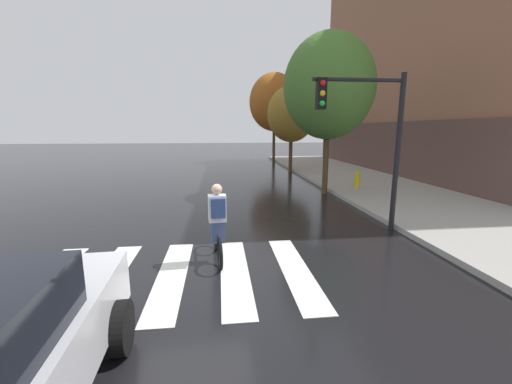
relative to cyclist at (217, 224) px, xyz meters
name	(u,v)px	position (x,y,z in m)	size (l,w,h in m)	color
ground_plane	(189,275)	(-0.56, -0.59, -0.84)	(120.00, 120.00, 0.00)	black
crosswalk_stripes	(172,276)	(-0.89, -0.59, -0.84)	(5.41, 3.35, 0.01)	silver
cyclist	(217,224)	(0.00, 0.00, 0.00)	(0.38, 1.71, 1.69)	black
traffic_light_near	(370,126)	(3.96, 1.57, 2.02)	(2.47, 0.28, 4.20)	black
fire_hydrant	(357,180)	(6.25, 7.10, -0.31)	(0.33, 0.22, 0.78)	gold
street_tree_near	(329,87)	(4.63, 6.79, 3.65)	(3.74, 3.74, 6.66)	#4C3823
street_tree_mid	(291,114)	(4.72, 14.02, 2.88)	(3.10, 3.10, 5.51)	#4C3823
street_tree_far	(274,102)	(4.73, 20.54, 4.14)	(4.15, 4.15, 7.37)	#4C3823
corner_building	(496,58)	(17.30, 12.60, 6.27)	(14.31, 22.23, 14.33)	brown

